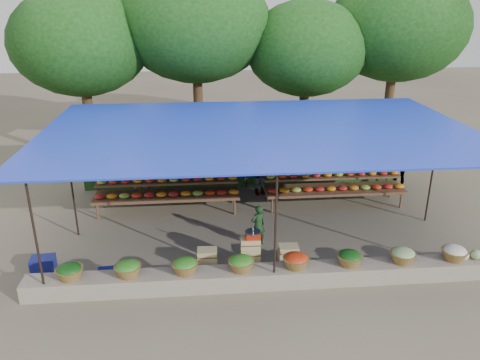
{
  "coord_description": "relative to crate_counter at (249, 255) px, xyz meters",
  "views": [
    {
      "loc": [
        -1.51,
        -11.42,
        5.89
      ],
      "look_at": [
        -0.46,
        0.2,
        1.34
      ],
      "focal_mm": 35.0,
      "sensor_mm": 36.0,
      "label": 1
    }
  ],
  "objects": [
    {
      "name": "tree_row",
      "position": [
        0.94,
        8.08,
        4.39
      ],
      "size": [
        16.51,
        5.5,
        7.12
      ],
      "color": "#3E2416",
      "rests_on": "ground"
    },
    {
      "name": "customer_mid",
      "position": [
        0.84,
        4.31,
        0.55
      ],
      "size": [
        1.23,
        0.88,
        1.72
      ],
      "primitive_type": "imported",
      "rotation": [
        0.0,
        0.0,
        0.23
      ],
      "color": "slate",
      "rests_on": "ground"
    },
    {
      "name": "customer_left",
      "position": [
        -2.88,
        4.09,
        0.53
      ],
      "size": [
        0.92,
        0.77,
        1.69
      ],
      "primitive_type": "imported",
      "rotation": [
        0.0,
        0.0,
        -0.17
      ],
      "color": "slate",
      "rests_on": "ground"
    },
    {
      "name": "ground",
      "position": [
        0.44,
        2.0,
        -0.31
      ],
      "size": [
        60.0,
        60.0,
        0.0
      ],
      "primitive_type": "plane",
      "color": "brown",
      "rests_on": "ground"
    },
    {
      "name": "produce_baskets",
      "position": [
        0.34,
        -0.75,
        0.25
      ],
      "size": [
        8.98,
        0.58,
        0.34
      ],
      "color": "brown",
      "rests_on": "stone_curb"
    },
    {
      "name": "weighing_scale",
      "position": [
        0.08,
        0.0,
        0.55
      ],
      "size": [
        0.35,
        0.35,
        0.37
      ],
      "color": "#B7220E",
      "rests_on": "crate_counter"
    },
    {
      "name": "stall_canopy",
      "position": [
        0.44,
        2.07,
        2.36
      ],
      "size": [
        10.8,
        6.6,
        2.82
      ],
      "color": "black",
      "rests_on": "ground"
    },
    {
      "name": "stone_curb",
      "position": [
        0.44,
        -0.75,
        -0.11
      ],
      "size": [
        10.6,
        0.55,
        0.4
      ],
      "primitive_type": "cube",
      "color": "#746A5D",
      "rests_on": "ground"
    },
    {
      "name": "fruit_table_left",
      "position": [
        -2.05,
        3.35,
        0.3
      ],
      "size": [
        4.21,
        0.95,
        0.93
      ],
      "color": "#4D301E",
      "rests_on": "ground"
    },
    {
      "name": "fruit_table_right",
      "position": [
        2.95,
        3.35,
        0.3
      ],
      "size": [
        4.21,
        0.95,
        0.93
      ],
      "color": "#4D301E",
      "rests_on": "ground"
    },
    {
      "name": "netting_backdrop",
      "position": [
        0.44,
        5.15,
        0.94
      ],
      "size": [
        10.6,
        0.06,
        2.5
      ],
      "primitive_type": "cube",
      "color": "#204B1B",
      "rests_on": "ground"
    },
    {
      "name": "blue_crate_back",
      "position": [
        -4.76,
        0.32,
        -0.15
      ],
      "size": [
        0.57,
        0.43,
        0.32
      ],
      "primitive_type": "cube",
      "rotation": [
        0.0,
        0.0,
        0.09
      ],
      "color": "navy",
      "rests_on": "ground"
    },
    {
      "name": "crate_counter",
      "position": [
        0.0,
        0.0,
        0.0
      ],
      "size": [
        2.36,
        0.36,
        0.77
      ],
      "color": "tan",
      "rests_on": "ground"
    },
    {
      "name": "customer_right",
      "position": [
        5.38,
        4.34,
        0.55
      ],
      "size": [
        1.02,
        1.01,
        1.73
      ],
      "primitive_type": "imported",
      "rotation": [
        0.0,
        0.0,
        -0.78
      ],
      "color": "slate",
      "rests_on": "ground"
    },
    {
      "name": "vendor_seated",
      "position": [
        0.34,
        1.04,
        0.24
      ],
      "size": [
        0.47,
        0.39,
        1.09
      ],
      "primitive_type": "imported",
      "rotation": [
        0.0,
        0.0,
        3.51
      ],
      "color": "#173418",
      "rests_on": "ground"
    },
    {
      "name": "blue_crate_front",
      "position": [
        -3.18,
        -0.25,
        -0.18
      ],
      "size": [
        0.47,
        0.36,
        0.27
      ],
      "primitive_type": "cube",
      "rotation": [
        0.0,
        0.0,
        0.1
      ],
      "color": "navy",
      "rests_on": "ground"
    }
  ]
}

